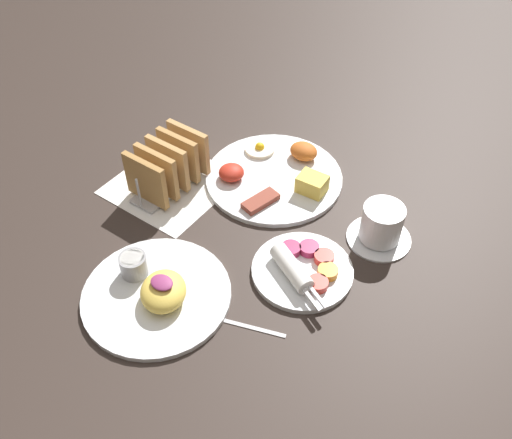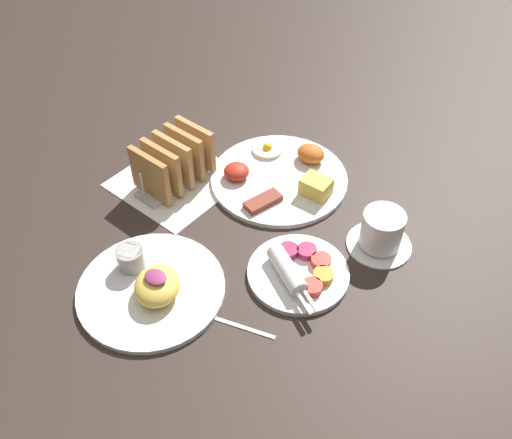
{
  "view_description": "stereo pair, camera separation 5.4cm",
  "coord_description": "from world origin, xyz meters",
  "px_view_note": "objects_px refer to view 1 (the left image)",
  "views": [
    {
      "loc": [
        0.48,
        -0.57,
        0.78
      ],
      "look_at": [
        0.05,
        0.04,
        0.03
      ],
      "focal_mm": 40.0,
      "sensor_mm": 36.0,
      "label": 1
    },
    {
      "loc": [
        0.52,
        -0.54,
        0.78
      ],
      "look_at": [
        0.05,
        0.04,
        0.03
      ],
      "focal_mm": 40.0,
      "sensor_mm": 36.0,
      "label": 2
    }
  ],
  "objects_px": {
    "toast_rack": "(168,165)",
    "coffee_cup": "(381,226)",
    "plate_breakfast": "(276,175)",
    "plate_condiments": "(302,269)",
    "plate_foreground": "(155,290)"
  },
  "relations": [
    {
      "from": "plate_breakfast",
      "to": "plate_condiments",
      "type": "xyz_separation_m",
      "value": [
        0.18,
        -0.18,
        0.0
      ]
    },
    {
      "from": "plate_foreground",
      "to": "plate_condiments",
      "type": "bearing_deg",
      "value": 46.54
    },
    {
      "from": "plate_breakfast",
      "to": "plate_condiments",
      "type": "relative_size",
      "value": 1.57
    },
    {
      "from": "plate_condiments",
      "to": "plate_foreground",
      "type": "xyz_separation_m",
      "value": [
        -0.18,
        -0.19,
        0.0
      ]
    },
    {
      "from": "plate_breakfast",
      "to": "plate_foreground",
      "type": "relative_size",
      "value": 1.11
    },
    {
      "from": "plate_foreground",
      "to": "toast_rack",
      "type": "relative_size",
      "value": 1.41
    },
    {
      "from": "plate_condiments",
      "to": "plate_foreground",
      "type": "bearing_deg",
      "value": -133.46
    },
    {
      "from": "toast_rack",
      "to": "coffee_cup",
      "type": "distance_m",
      "value": 0.43
    },
    {
      "from": "plate_condiments",
      "to": "coffee_cup",
      "type": "distance_m",
      "value": 0.17
    },
    {
      "from": "coffee_cup",
      "to": "plate_breakfast",
      "type": "bearing_deg",
      "value": 173.1
    },
    {
      "from": "plate_breakfast",
      "to": "toast_rack",
      "type": "relative_size",
      "value": 1.57
    },
    {
      "from": "toast_rack",
      "to": "coffee_cup",
      "type": "bearing_deg",
      "value": 14.83
    },
    {
      "from": "plate_breakfast",
      "to": "coffee_cup",
      "type": "xyz_separation_m",
      "value": [
        0.25,
        -0.03,
        0.03
      ]
    },
    {
      "from": "plate_breakfast",
      "to": "toast_rack",
      "type": "bearing_deg",
      "value": -139.44
    },
    {
      "from": "plate_breakfast",
      "to": "coffee_cup",
      "type": "relative_size",
      "value": 2.36
    }
  ]
}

